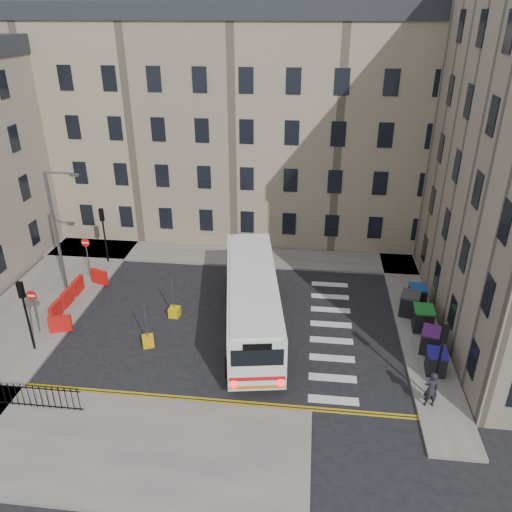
% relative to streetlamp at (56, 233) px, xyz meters
% --- Properties ---
extents(ground, '(120.00, 120.00, 0.00)m').
position_rel_streetlamp_xyz_m(ground, '(13.00, -2.00, -4.34)').
color(ground, black).
rests_on(ground, ground).
extents(pavement_north, '(36.00, 3.20, 0.15)m').
position_rel_streetlamp_xyz_m(pavement_north, '(7.00, 6.60, -4.26)').
color(pavement_north, slate).
rests_on(pavement_north, ground).
extents(pavement_east, '(2.40, 26.00, 0.15)m').
position_rel_streetlamp_xyz_m(pavement_east, '(22.00, 2.00, -4.26)').
color(pavement_east, slate).
rests_on(pavement_east, ground).
extents(pavement_west, '(6.00, 22.00, 0.15)m').
position_rel_streetlamp_xyz_m(pavement_west, '(-1.00, -1.00, -4.26)').
color(pavement_west, slate).
rests_on(pavement_west, ground).
extents(pavement_sw, '(20.00, 6.00, 0.15)m').
position_rel_streetlamp_xyz_m(pavement_sw, '(6.00, -12.00, -4.26)').
color(pavement_sw, slate).
rests_on(pavement_sw, ground).
extents(terrace_north, '(38.30, 10.80, 17.20)m').
position_rel_streetlamp_xyz_m(terrace_north, '(6.00, 13.50, 4.28)').
color(terrace_north, gray).
rests_on(terrace_north, ground).
extents(traffic_light_east, '(0.28, 0.22, 4.10)m').
position_rel_streetlamp_xyz_m(traffic_light_east, '(21.60, -7.50, -1.47)').
color(traffic_light_east, black).
rests_on(traffic_light_east, pavement_east).
extents(traffic_light_nw, '(0.28, 0.22, 4.10)m').
position_rel_streetlamp_xyz_m(traffic_light_nw, '(1.00, 4.50, -1.47)').
color(traffic_light_nw, black).
rests_on(traffic_light_nw, pavement_west).
extents(traffic_light_sw, '(0.28, 0.22, 4.10)m').
position_rel_streetlamp_xyz_m(traffic_light_sw, '(1.00, -6.00, -1.47)').
color(traffic_light_sw, black).
rests_on(traffic_light_sw, pavement_west).
extents(streetlamp, '(0.50, 0.22, 8.14)m').
position_rel_streetlamp_xyz_m(streetlamp, '(0.00, 0.00, 0.00)').
color(streetlamp, '#595B5E').
rests_on(streetlamp, pavement_west).
extents(no_entry_north, '(0.60, 0.08, 3.00)m').
position_rel_streetlamp_xyz_m(no_entry_north, '(0.50, 2.50, -2.26)').
color(no_entry_north, '#595B5E').
rests_on(no_entry_north, pavement_west).
extents(no_entry_south, '(0.60, 0.08, 3.00)m').
position_rel_streetlamp_xyz_m(no_entry_south, '(0.50, -4.50, -2.26)').
color(no_entry_south, '#595B5E').
rests_on(no_entry_south, pavement_west).
extents(roadworks_barriers, '(1.66, 6.26, 1.00)m').
position_rel_streetlamp_xyz_m(roadworks_barriers, '(1.16, -1.50, -3.69)').
color(roadworks_barriers, red).
rests_on(roadworks_barriers, pavement_west).
extents(iron_railings, '(7.80, 0.04, 1.20)m').
position_rel_streetlamp_xyz_m(iron_railings, '(1.75, -10.20, -3.59)').
color(iron_railings, black).
rests_on(iron_railings, pavement_sw).
extents(bus, '(4.71, 12.38, 3.29)m').
position_rel_streetlamp_xyz_m(bus, '(12.42, -2.42, -2.44)').
color(bus, silver).
rests_on(bus, ground).
extents(wheelie_bin_a, '(1.07, 1.20, 1.22)m').
position_rel_streetlamp_xyz_m(wheelie_bin_a, '(22.11, -5.48, -3.57)').
color(wheelie_bin_a, black).
rests_on(wheelie_bin_a, pavement_east).
extents(wheelie_bin_b, '(1.36, 1.46, 1.33)m').
position_rel_streetlamp_xyz_m(wheelie_bin_b, '(22.19, -3.76, -3.52)').
color(wheelie_bin_b, black).
rests_on(wheelie_bin_b, pavement_east).
extents(wheelie_bin_c, '(1.16, 1.32, 1.39)m').
position_rel_streetlamp_xyz_m(wheelie_bin_c, '(22.13, -1.66, -3.49)').
color(wheelie_bin_c, black).
rests_on(wheelie_bin_c, pavement_east).
extents(wheelie_bin_d, '(1.39, 1.50, 1.38)m').
position_rel_streetlamp_xyz_m(wheelie_bin_d, '(21.63, -0.11, -3.49)').
color(wheelie_bin_d, black).
rests_on(wheelie_bin_d, pavement_east).
extents(wheelie_bin_e, '(1.01, 1.16, 1.26)m').
position_rel_streetlamp_xyz_m(wheelie_bin_e, '(22.27, 1.03, -3.55)').
color(wheelie_bin_e, black).
rests_on(wheelie_bin_e, pavement_east).
extents(pedestrian, '(0.75, 0.55, 1.87)m').
position_rel_streetlamp_xyz_m(pedestrian, '(21.34, -7.98, -3.25)').
color(pedestrian, black).
rests_on(pedestrian, pavement_east).
extents(bollard_yellow, '(0.66, 0.66, 0.60)m').
position_rel_streetlamp_xyz_m(bollard_yellow, '(7.65, -1.80, -4.04)').
color(bollard_yellow, gold).
rests_on(bollard_yellow, ground).
extents(bollard_chevron, '(0.79, 0.79, 0.60)m').
position_rel_streetlamp_xyz_m(bollard_chevron, '(6.97, -4.84, -4.04)').
color(bollard_chevron, '#E09F0D').
rests_on(bollard_chevron, ground).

